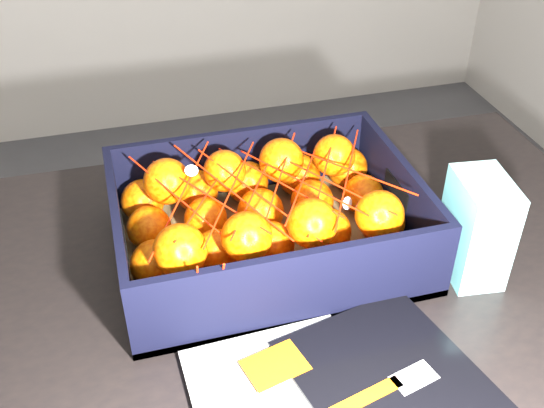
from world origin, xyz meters
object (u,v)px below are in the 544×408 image
object	(u,v)px
magazine_stack	(348,407)
produce_crate	(267,231)
table	(270,335)
retail_carton	(477,228)

from	to	relation	value
magazine_stack	produce_crate	bearing A→B (deg)	92.71
magazine_stack	produce_crate	world-z (taller)	produce_crate
table	magazine_stack	distance (m)	0.25
produce_crate	magazine_stack	bearing A→B (deg)	-87.29
table	produce_crate	distance (m)	0.16
table	retail_carton	world-z (taller)	retail_carton
retail_carton	magazine_stack	bearing A→B (deg)	-137.50
magazine_stack	produce_crate	xyz separation A→B (m)	(-0.01, 0.31, 0.03)
magazine_stack	table	bearing A→B (deg)	98.26
table	retail_carton	distance (m)	0.35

